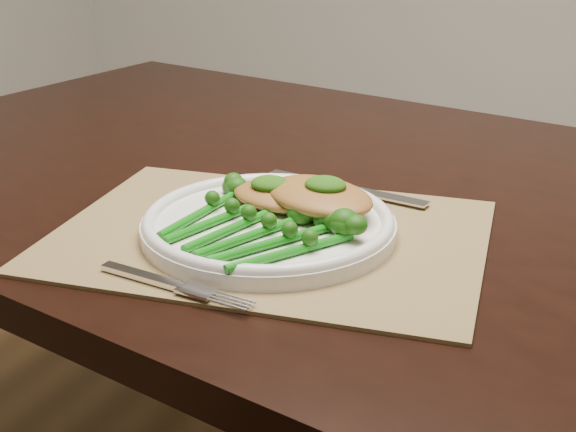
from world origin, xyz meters
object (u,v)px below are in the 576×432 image
at_px(placemat, 270,236).
at_px(broccolini_bundle, 244,231).
at_px(chicken_fillet_left, 278,196).
at_px(dining_table, 350,426).
at_px(dinner_plate, 269,223).

xyz_separation_m(placemat, broccolini_bundle, (-0.01, -0.05, 0.02)).
xyz_separation_m(placemat, chicken_fillet_left, (-0.01, 0.04, 0.03)).
bearing_deg(placemat, dining_table, 71.27).
height_order(dining_table, chicken_fillet_left, chicken_fillet_left).
distance_m(placemat, dinner_plate, 0.01).
bearing_deg(dinner_plate, broccolini_bundle, -95.63).
bearing_deg(broccolini_bundle, placemat, 104.38).
relative_size(chicken_fillet_left, broccolini_bundle, 0.49).
height_order(placemat, dinner_plate, dinner_plate).
relative_size(dining_table, broccolini_bundle, 7.44).
relative_size(placemat, dinner_plate, 1.67).
bearing_deg(dinner_plate, chicken_fillet_left, 103.11).
distance_m(dining_table, placemat, 0.42).
height_order(dinner_plate, chicken_fillet_left, chicken_fillet_left).
bearing_deg(placemat, broccolini_bundle, -104.89).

